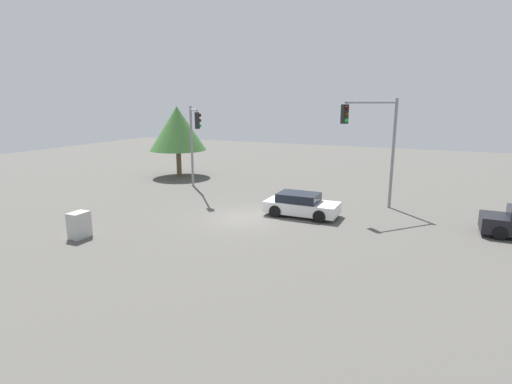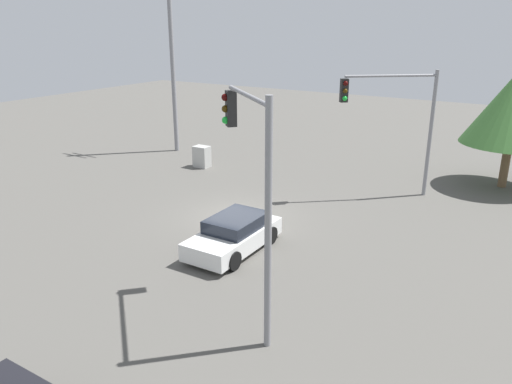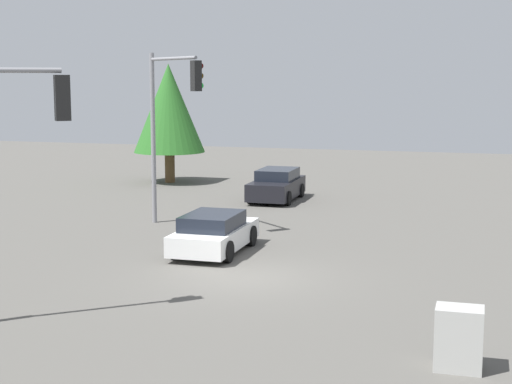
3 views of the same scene
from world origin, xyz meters
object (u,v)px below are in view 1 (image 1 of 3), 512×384
Objects in this scene: traffic_signal_main at (194,133)px; traffic_signal_cross at (375,135)px; electrical_cabinet at (79,225)px; sedan_white at (301,205)px.

traffic_signal_cross is (0.11, 12.47, 0.28)m from traffic_signal_main.
traffic_signal_cross is at bearing 50.61° from traffic_signal_main.
traffic_signal_cross reaches higher than electrical_cabinet.
sedan_white is 5.93m from traffic_signal_cross.
sedan_white is 0.63× the size of traffic_signal_cross.
sedan_white is 10.19m from traffic_signal_main.
sedan_white is at bearing -7.77° from traffic_signal_cross.
traffic_signal_cross is 5.26× the size of electrical_cabinet.
traffic_signal_main is 4.84× the size of electrical_cabinet.
traffic_signal_cross reaches higher than traffic_signal_main.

